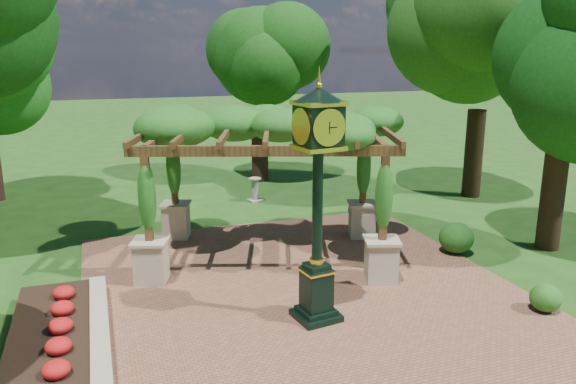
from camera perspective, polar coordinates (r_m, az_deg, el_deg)
name	(u,v)px	position (r m, az deg, el deg)	size (l,w,h in m)	color
ground	(326,318)	(12.38, 3.89, -12.65)	(120.00, 120.00, 0.00)	#1E4714
brick_plaza	(309,298)	(13.20, 2.17, -10.74)	(10.00, 12.00, 0.04)	brown
border_wall	(100,333)	(11.93, -18.55, -13.44)	(0.35, 5.00, 0.40)	#C6B793
flower_bed	(51,342)	(11.98, -22.96, -13.82)	(1.50, 5.00, 0.36)	red
pedestal_clock	(318,185)	(11.26, 3.05, 0.72)	(1.11, 1.11, 4.96)	black
pergola	(267,136)	(14.82, -2.14, 5.66)	(7.52, 5.94, 4.13)	#C4B291
sundial	(255,191)	(21.27, -3.37, 0.07)	(0.61, 0.61, 0.92)	gray
shrub_front	(546,298)	(13.66, 24.70, -9.74)	(0.68, 0.68, 0.61)	#25611B
shrub_mid	(456,238)	(16.50, 16.73, -4.48)	(0.97, 0.97, 0.87)	#1E5217
shrub_back	(360,209)	(18.94, 7.33, -1.77)	(0.83, 0.83, 0.75)	#2F681E
tree_north	(259,62)	(24.27, -2.98, 13.09)	(4.21, 4.21, 7.49)	black
tree_east_far	(483,38)	(22.66, 19.22, 14.53)	(4.66, 4.66, 8.76)	black
tree_east_near	(570,46)	(17.19, 26.77, 13.09)	(4.33, 4.33, 8.29)	#392216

